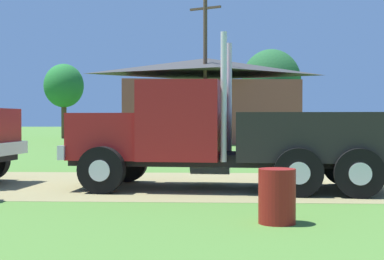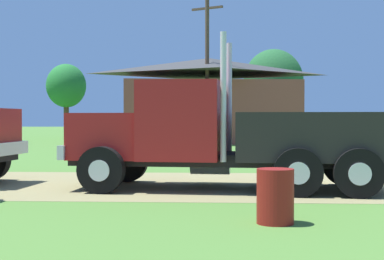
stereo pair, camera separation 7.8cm
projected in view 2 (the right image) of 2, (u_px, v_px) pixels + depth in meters
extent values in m
cube|color=black|center=(231.00, 159.00, 13.31)|extent=(7.58, 2.20, 0.28)
cube|color=maroon|center=(112.00, 136.00, 13.68)|extent=(1.83, 2.21, 1.08)
cube|color=silver|center=(77.00, 150.00, 13.81)|extent=(0.35, 2.29, 0.32)
cube|color=maroon|center=(183.00, 121.00, 13.44)|extent=(2.02, 2.52, 1.82)
cube|color=#2D3D4C|center=(145.00, 105.00, 13.56)|extent=(0.20, 1.98, 0.80)
cylinder|color=silver|center=(223.00, 97.00, 12.36)|extent=(0.14, 0.14, 2.86)
cylinder|color=silver|center=(229.00, 100.00, 14.23)|extent=(0.14, 0.14, 2.86)
cylinder|color=silver|center=(210.00, 164.00, 14.42)|extent=(1.04, 0.60, 0.52)
cube|color=black|center=(311.00, 136.00, 13.05)|extent=(3.57, 2.65, 1.09)
cylinder|color=black|center=(101.00, 170.00, 12.51)|extent=(1.07, 0.39, 1.05)
cylinder|color=silver|center=(99.00, 171.00, 12.35)|extent=(0.47, 0.08, 0.47)
cylinder|color=black|center=(128.00, 162.00, 14.87)|extent=(1.07, 0.39, 1.05)
cylinder|color=silver|center=(129.00, 161.00, 15.02)|extent=(0.47, 0.08, 0.47)
cylinder|color=black|center=(359.00, 173.00, 11.76)|extent=(1.07, 0.39, 1.05)
cylinder|color=silver|center=(360.00, 174.00, 11.60)|extent=(0.47, 0.08, 0.47)
cylinder|color=black|center=(344.00, 164.00, 14.12)|extent=(1.07, 0.39, 1.05)
cylinder|color=silver|center=(343.00, 164.00, 14.28)|extent=(0.47, 0.08, 0.47)
cylinder|color=black|center=(298.00, 173.00, 11.93)|extent=(1.07, 0.39, 1.05)
cylinder|color=silver|center=(298.00, 173.00, 11.77)|extent=(0.47, 0.08, 0.47)
cylinder|color=black|center=(293.00, 164.00, 14.29)|extent=(1.07, 0.39, 1.05)
cylinder|color=silver|center=(293.00, 163.00, 14.45)|extent=(0.47, 0.08, 0.47)
cube|color=silver|center=(7.00, 149.00, 14.00)|extent=(0.34, 2.15, 0.32)
cylinder|color=maroon|center=(275.00, 196.00, 8.93)|extent=(0.59, 0.59, 0.87)
cube|color=brown|center=(209.00, 113.00, 39.27)|extent=(12.39, 9.01, 4.18)
pyramid|color=#353535|center=(209.00, 66.00, 39.20)|extent=(13.01, 9.46, 1.14)
cube|color=black|center=(188.00, 128.00, 35.35)|extent=(1.79, 0.30, 2.20)
cylinder|color=#4E392C|center=(207.00, 72.00, 35.97)|extent=(0.26, 0.26, 9.31)
cube|color=#4E392C|center=(207.00, 8.00, 35.89)|extent=(2.03, 1.11, 0.14)
cylinder|color=#513823|center=(66.00, 120.00, 47.70)|extent=(0.44, 0.44, 3.12)
ellipsoid|color=#236F2D|center=(66.00, 86.00, 47.64)|extent=(3.35, 3.35, 3.68)
cylinder|color=#513823|center=(273.00, 122.00, 47.42)|extent=(0.44, 0.44, 2.74)
ellipsoid|color=#22592C|center=(273.00, 82.00, 47.35)|extent=(5.02, 5.02, 5.52)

